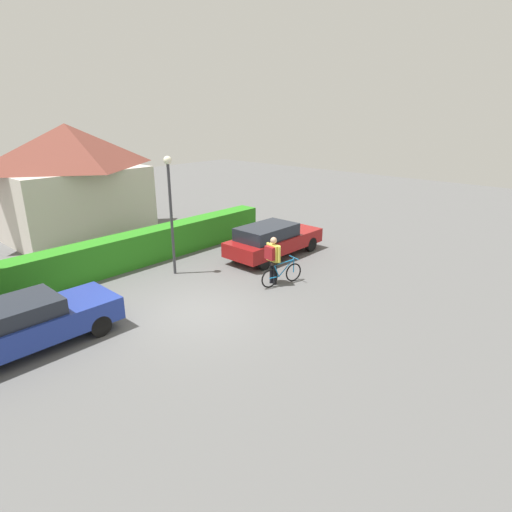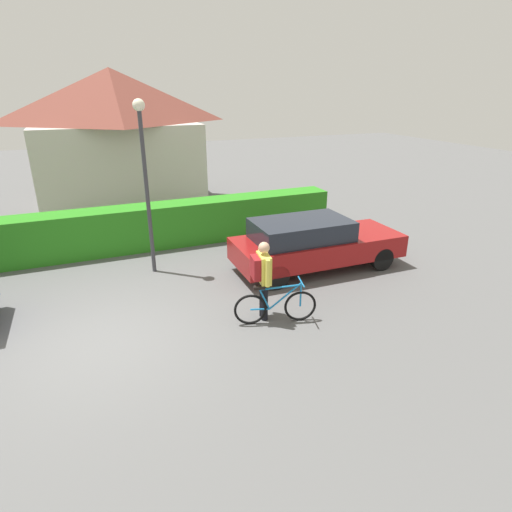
{
  "view_description": "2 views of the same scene",
  "coord_description": "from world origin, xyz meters",
  "px_view_note": "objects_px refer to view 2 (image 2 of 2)",
  "views": [
    {
      "loc": [
        -7.19,
        -8.78,
        5.62
      ],
      "look_at": [
        2.66,
        0.06,
        1.06
      ],
      "focal_mm": 29.44,
      "sensor_mm": 36.0,
      "label": 1
    },
    {
      "loc": [
        0.05,
        -7.34,
        4.46
      ],
      "look_at": [
        3.18,
        0.15,
        1.22
      ],
      "focal_mm": 29.8,
      "sensor_mm": 36.0,
      "label": 2
    }
  ],
  "objects_px": {
    "parked_car_far": "(313,243)",
    "person_rider": "(262,273)",
    "bicycle": "(276,306)",
    "street_lamp": "(144,165)"
  },
  "relations": [
    {
      "from": "parked_car_far",
      "to": "bicycle",
      "type": "relative_size",
      "value": 2.7
    },
    {
      "from": "person_rider",
      "to": "parked_car_far",
      "type": "bearing_deg",
      "value": 39.72
    },
    {
      "from": "parked_car_far",
      "to": "street_lamp",
      "type": "height_order",
      "value": "street_lamp"
    },
    {
      "from": "person_rider",
      "to": "street_lamp",
      "type": "relative_size",
      "value": 0.39
    },
    {
      "from": "parked_car_far",
      "to": "person_rider",
      "type": "xyz_separation_m",
      "value": [
        -2.23,
        -1.85,
        0.29
      ]
    },
    {
      "from": "bicycle",
      "to": "person_rider",
      "type": "relative_size",
      "value": 0.99
    },
    {
      "from": "street_lamp",
      "to": "person_rider",
      "type": "bearing_deg",
      "value": -63.68
    },
    {
      "from": "bicycle",
      "to": "street_lamp",
      "type": "height_order",
      "value": "street_lamp"
    },
    {
      "from": "bicycle",
      "to": "person_rider",
      "type": "distance_m",
      "value": 0.72
    },
    {
      "from": "parked_car_far",
      "to": "person_rider",
      "type": "distance_m",
      "value": 2.91
    }
  ]
}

